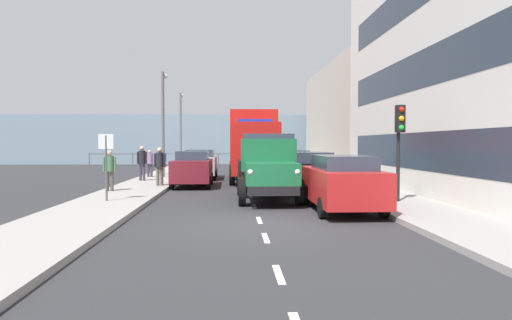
# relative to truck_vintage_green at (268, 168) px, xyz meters

# --- Properties ---
(ground_plane) EXTENTS (80.00, 80.00, 0.00)m
(ground_plane) POSITION_rel_truck_vintage_green_xyz_m (0.57, -5.80, -1.18)
(ground_plane) COLOR #2D2D30
(sidewalk_left) EXTENTS (2.63, 43.78, 0.15)m
(sidewalk_left) POSITION_rel_truck_vintage_green_xyz_m (-4.32, -5.80, -1.10)
(sidewalk_left) COLOR #9E9993
(sidewalk_left) RESTS_ON ground_plane
(sidewalk_right) EXTENTS (2.63, 43.78, 0.15)m
(sidewalk_right) POSITION_rel_truck_vintage_green_xyz_m (5.46, -5.80, -1.10)
(sidewalk_right) COLOR #9E9993
(sidewalk_right) RESTS_ON ground_plane
(road_centreline_markings) EXTENTS (0.12, 39.33, 0.01)m
(road_centreline_markings) POSITION_rel_truck_vintage_green_xyz_m (0.57, -5.01, -1.17)
(road_centreline_markings) COLOR silver
(road_centreline_markings) RESTS_ON ground_plane
(building_far_block) EXTENTS (8.80, 15.88, 7.81)m
(building_far_block) POSITION_rel_truck_vintage_green_xyz_m (-10.04, -18.17, 2.73)
(building_far_block) COLOR beige
(building_far_block) RESTS_ON ground_plane
(sea_horizon) EXTENTS (80.00, 0.80, 5.00)m
(sea_horizon) POSITION_rel_truck_vintage_green_xyz_m (0.57, -30.69, 1.32)
(sea_horizon) COLOR gray
(sea_horizon) RESTS_ON ground_plane
(seawall_railing) EXTENTS (28.08, 0.08, 1.20)m
(seawall_railing) POSITION_rel_truck_vintage_green_xyz_m (0.57, -27.09, -0.26)
(seawall_railing) COLOR #4C5156
(seawall_railing) RESTS_ON ground_plane
(truck_vintage_green) EXTENTS (2.17, 5.64, 2.43)m
(truck_vintage_green) POSITION_rel_truck_vintage_green_xyz_m (0.00, 0.00, 0.00)
(truck_vintage_green) COLOR black
(truck_vintage_green) RESTS_ON ground_plane
(lorry_cargo_red) EXTENTS (2.58, 8.20, 3.87)m
(lorry_cargo_red) POSITION_rel_truck_vintage_green_xyz_m (0.14, -9.19, 0.90)
(lorry_cargo_red) COLOR red
(lorry_cargo_red) RESTS_ON ground_plane
(car_red_kerbside_near) EXTENTS (1.92, 4.53, 1.72)m
(car_red_kerbside_near) POSITION_rel_truck_vintage_green_xyz_m (-2.06, 2.68, -0.28)
(car_red_kerbside_near) COLOR #B21E1E
(car_red_kerbside_near) RESTS_ON ground_plane
(car_black_kerbside_1) EXTENTS (1.92, 4.38, 1.72)m
(car_black_kerbside_1) POSITION_rel_truck_vintage_green_xyz_m (-2.06, -3.09, -0.28)
(car_black_kerbside_1) COLOR black
(car_black_kerbside_1) RESTS_ON ground_plane
(car_teal_kerbside_2) EXTENTS (1.80, 4.34, 1.72)m
(car_teal_kerbside_2) POSITION_rel_truck_vintage_green_xyz_m (-2.06, -8.52, -0.28)
(car_teal_kerbside_2) COLOR #1E6670
(car_teal_kerbside_2) RESTS_ON ground_plane
(car_maroon_oppositeside_0) EXTENTS (1.85, 3.96, 1.72)m
(car_maroon_oppositeside_0) POSITION_rel_truck_vintage_green_xyz_m (3.19, -5.66, -0.28)
(car_maroon_oppositeside_0) COLOR maroon
(car_maroon_oppositeside_0) RESTS_ON ground_plane
(car_silver_oppositeside_1) EXTENTS (1.97, 4.17, 1.72)m
(car_silver_oppositeside_1) POSITION_rel_truck_vintage_green_xyz_m (3.19, -10.81, -0.28)
(car_silver_oppositeside_1) COLOR #B7BABF
(car_silver_oppositeside_1) RESTS_ON ground_plane
(pedestrian_couple_b) EXTENTS (0.53, 0.34, 1.66)m
(pedestrian_couple_b) POSITION_rel_truck_vintage_green_xyz_m (6.27, -2.36, -0.05)
(pedestrian_couple_b) COLOR #4C473D
(pedestrian_couple_b) RESTS_ON sidewalk_right
(pedestrian_in_dark_coat) EXTENTS (0.53, 0.34, 1.75)m
(pedestrian_in_dark_coat) POSITION_rel_truck_vintage_green_xyz_m (4.62, -4.78, 0.01)
(pedestrian_in_dark_coat) COLOR #4C473D
(pedestrian_in_dark_coat) RESTS_ON sidewalk_right
(pedestrian_strolling) EXTENTS (0.53, 0.34, 1.80)m
(pedestrian_strolling) POSITION_rel_truck_vintage_green_xyz_m (5.99, -7.72, 0.04)
(pedestrian_strolling) COLOR #383342
(pedestrian_strolling) RESTS_ON sidewalk_right
(pedestrian_with_bag) EXTENTS (0.53, 0.34, 1.57)m
(pedestrian_with_bag) POSITION_rel_truck_vintage_green_xyz_m (6.06, -10.39, -0.11)
(pedestrian_with_bag) COLOR #383342
(pedestrian_with_bag) RESTS_ON sidewalk_right
(pedestrian_couple_a) EXTENTS (0.53, 0.34, 1.62)m
(pedestrian_couple_a) POSITION_rel_truck_vintage_green_xyz_m (5.69, -12.62, -0.08)
(pedestrian_couple_a) COLOR black
(pedestrian_couple_a) RESTS_ON sidewalk_right
(traffic_light_near) EXTENTS (0.28, 0.41, 3.20)m
(traffic_light_near) POSITION_rel_truck_vintage_green_xyz_m (-4.25, 1.61, 1.29)
(traffic_light_near) COLOR black
(traffic_light_near) RESTS_ON sidewalk_left
(lamp_post_promenade) EXTENTS (0.32, 1.14, 6.07)m
(lamp_post_promenade) POSITION_rel_truck_vintage_green_xyz_m (5.26, -10.45, 2.62)
(lamp_post_promenade) COLOR #59595B
(lamp_post_promenade) RESTS_ON sidewalk_right
(lamp_post_far) EXTENTS (0.32, 1.14, 6.19)m
(lamp_post_far) POSITION_rel_truck_vintage_green_xyz_m (5.59, -22.65, 2.68)
(lamp_post_far) COLOR #59595B
(lamp_post_far) RESTS_ON sidewalk_right
(street_sign) EXTENTS (0.50, 0.07, 2.25)m
(street_sign) POSITION_rel_truck_vintage_green_xyz_m (5.53, 0.89, 0.50)
(street_sign) COLOR #4C4C4C
(street_sign) RESTS_ON sidewalk_right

